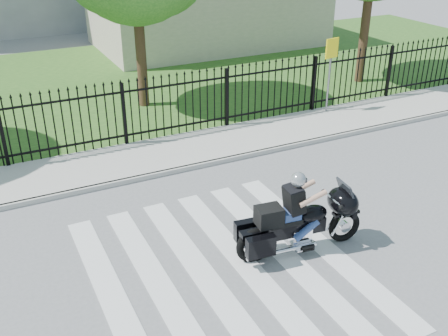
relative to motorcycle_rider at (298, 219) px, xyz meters
name	(u,v)px	position (x,y,z in m)	size (l,w,h in m)	color
ground	(226,271)	(-1.46, 0.02, -0.69)	(120.00, 120.00, 0.00)	slate
crosswalk	(226,271)	(-1.46, 0.02, -0.69)	(5.00, 5.50, 0.01)	silver
sidewalk	(138,160)	(-1.46, 5.02, -0.63)	(40.00, 2.00, 0.12)	#ADAAA3
curb	(151,176)	(-1.46, 4.02, -0.63)	(40.00, 0.12, 0.12)	#ADAAA3
grass_strip	(78,86)	(-1.46, 12.02, -0.68)	(40.00, 12.00, 0.02)	#29521C
iron_fence	(124,116)	(-1.46, 6.02, 0.21)	(26.00, 0.04, 1.80)	black
building_low	(207,6)	(5.54, 16.02, 1.06)	(10.00, 6.00, 3.50)	beige
motorcycle_rider	(298,219)	(0.00, 0.00, 0.00)	(2.55, 0.97, 1.69)	black
traffic_sign	(331,60)	(4.86, 5.71, 1.04)	(0.49, 0.12, 2.25)	gray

